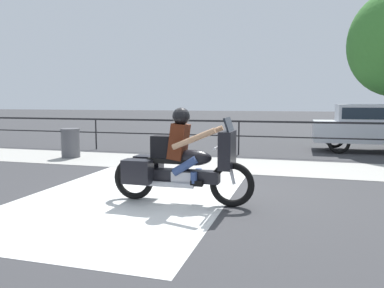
{
  "coord_description": "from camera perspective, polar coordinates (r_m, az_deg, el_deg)",
  "views": [
    {
      "loc": [
        1.82,
        -6.4,
        1.7
      ],
      "look_at": [
        -0.31,
        1.05,
        0.81
      ],
      "focal_mm": 35.0,
      "sensor_mm": 36.0,
      "label": 1
    }
  ],
  "objects": [
    {
      "name": "fence_railing",
      "position": [
        11.95,
        7.16,
        2.48
      ],
      "size": [
        36.0,
        0.05,
        1.1
      ],
      "color": "black",
      "rests_on": "ground"
    },
    {
      "name": "crosswalk_band",
      "position": [
        7.04,
        -8.85,
        -7.49
      ],
      "size": [
        3.54,
        6.0,
        0.01
      ],
      "primitive_type": "cube",
      "color": "silver",
      "rests_on": "ground"
    },
    {
      "name": "trash_bin",
      "position": [
        11.89,
        -18.02,
        0.14
      ],
      "size": [
        0.57,
        0.57,
        0.88
      ],
      "color": "#515156",
      "rests_on": "ground"
    },
    {
      "name": "motorcycle",
      "position": [
        6.23,
        -1.88,
        -2.75
      ],
      "size": [
        2.45,
        0.76,
        1.6
      ],
      "rotation": [
        0.0,
        0.0,
        -0.02
      ],
      "color": "black",
      "rests_on": "ground"
    },
    {
      "name": "parked_car",
      "position": [
        13.96,
        26.22,
        2.62
      ],
      "size": [
        4.17,
        1.72,
        1.6
      ],
      "rotation": [
        0.0,
        0.0,
        0.02
      ],
      "color": "#B7BCC4",
      "rests_on": "ground"
    },
    {
      "name": "ground_plane",
      "position": [
        6.86,
        0.05,
        -7.82
      ],
      "size": [
        120.0,
        120.0,
        0.0
      ],
      "primitive_type": "plane",
      "color": "#38383A"
    },
    {
      "name": "sidewalk_band",
      "position": [
        10.11,
        5.35,
        -3.16
      ],
      "size": [
        44.0,
        2.4,
        0.01
      ],
      "primitive_type": "cube",
      "color": "#A8A59E",
      "rests_on": "ground"
    }
  ]
}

